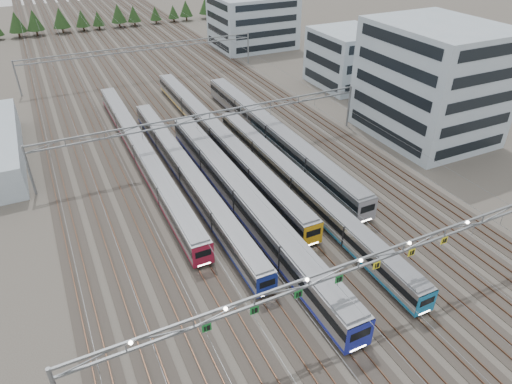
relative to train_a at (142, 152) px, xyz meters
name	(u,v)px	position (x,y,z in m)	size (l,w,h in m)	color
ground	(350,316)	(11.25, -42.41, -2.00)	(400.00, 400.00, 0.00)	#47423A
track_bed	(131,56)	(11.25, 57.59, -0.51)	(54.00, 260.00, 5.42)	#2D2823
train_a	(142,152)	(0.00, 0.00, 0.00)	(2.69, 57.88, 3.50)	black
train_b	(188,174)	(4.50, -9.83, -0.08)	(2.57, 53.26, 3.34)	black
train_c	(244,200)	(9.00, -20.54, 0.32)	(3.17, 52.27, 4.13)	black
train_d	(218,136)	(13.50, 0.34, 0.07)	(2.80, 63.27, 3.64)	black
train_e	(298,185)	(18.00, -20.01, -0.06)	(2.59, 51.89, 3.37)	black
train_f	(274,134)	(22.50, -3.65, 0.28)	(3.11, 53.22, 4.06)	black
gantry_near	(359,266)	(11.20, -42.53, 5.09)	(56.36, 0.61, 8.08)	gray
gantry_mid	(210,121)	(11.25, -2.41, 4.39)	(56.36, 0.36, 8.00)	gray
gantry_far	(142,52)	(11.25, 42.59, 4.39)	(56.36, 0.36, 8.00)	gray
depot_bldg_south	(431,82)	(49.67, -11.38, 7.95)	(18.00, 22.00, 19.89)	#94A5B0
depot_bldg_mid	(348,58)	(52.87, 17.35, 4.24)	(14.00, 16.00, 12.48)	#94A5B0
depot_bldg_north	(253,21)	(47.64, 57.26, 5.22)	(22.00, 18.00, 14.44)	#94A5B0
treeline	(89,17)	(7.20, 99.13, 2.24)	(87.50, 5.60, 7.02)	#332114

